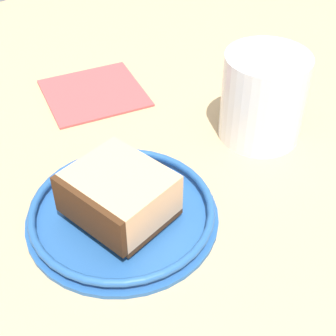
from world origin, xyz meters
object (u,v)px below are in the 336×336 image
Objects in this scene: cake_slice at (119,195)px; folded_napkin at (94,92)px; tea_mug at (263,96)px; small_plate at (122,212)px.

cake_slice is 0.83× the size of folded_napkin.
tea_mug is 0.93× the size of folded_napkin.
small_plate is 1.83× the size of cake_slice.
tea_mug is (20.38, 1.24, 1.86)cm from cake_slice.
folded_napkin is (9.86, 20.38, -0.52)cm from small_plate.
small_plate is 22.64cm from folded_napkin.
cake_slice is at bearing -170.21° from small_plate.
cake_slice is at bearing -176.51° from tea_mug.
cake_slice is (-0.26, -0.04, 2.46)cm from small_plate.
small_plate is 2.48cm from cake_slice.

